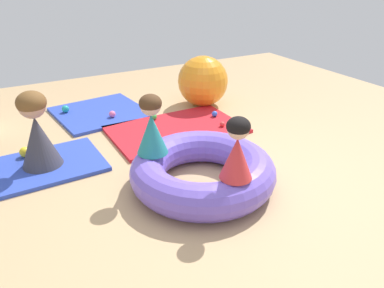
{
  "coord_description": "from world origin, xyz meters",
  "views": [
    {
      "loc": [
        -1.56,
        -2.59,
        1.85
      ],
      "look_at": [
        -0.08,
        0.12,
        0.34
      ],
      "focal_mm": 35.1,
      "sensor_mm": 36.0,
      "label": 1
    }
  ],
  "objects_px": {
    "play_ball_pink": "(112,114)",
    "play_ball_yellow": "(25,152)",
    "play_ball_red": "(222,124)",
    "play_ball_teal": "(65,109)",
    "child_in_red": "(237,149)",
    "play_ball_green": "(154,117)",
    "exercise_ball_large": "(203,81)",
    "play_ball_blue": "(215,114)",
    "adult_seated": "(37,131)",
    "inflatable_cushion": "(203,171)",
    "child_in_teal": "(151,125)"
  },
  "relations": [
    {
      "from": "play_ball_pink",
      "to": "play_ball_yellow",
      "type": "bearing_deg",
      "value": -150.85
    },
    {
      "from": "play_ball_red",
      "to": "play_ball_teal",
      "type": "xyz_separation_m",
      "value": [
        -1.57,
        1.39,
        0.02
      ]
    },
    {
      "from": "child_in_red",
      "to": "play_ball_green",
      "type": "relative_size",
      "value": 6.71
    },
    {
      "from": "play_ball_teal",
      "to": "exercise_ball_large",
      "type": "height_order",
      "value": "exercise_ball_large"
    },
    {
      "from": "play_ball_pink",
      "to": "play_ball_teal",
      "type": "bearing_deg",
      "value": 136.87
    },
    {
      "from": "play_ball_red",
      "to": "play_ball_pink",
      "type": "relative_size",
      "value": 0.75
    },
    {
      "from": "play_ball_blue",
      "to": "adult_seated",
      "type": "bearing_deg",
      "value": -172.9
    },
    {
      "from": "play_ball_red",
      "to": "play_ball_teal",
      "type": "bearing_deg",
      "value": 138.39
    },
    {
      "from": "inflatable_cushion",
      "to": "child_in_teal",
      "type": "bearing_deg",
      "value": 144.32
    },
    {
      "from": "inflatable_cushion",
      "to": "child_in_red",
      "type": "xyz_separation_m",
      "value": [
        0.04,
        -0.45,
        0.41
      ]
    },
    {
      "from": "inflatable_cushion",
      "to": "play_ball_green",
      "type": "bearing_deg",
      "value": 82.64
    },
    {
      "from": "child_in_red",
      "to": "play_ball_teal",
      "type": "bearing_deg",
      "value": 109.36
    },
    {
      "from": "play_ball_teal",
      "to": "exercise_ball_large",
      "type": "bearing_deg",
      "value": -16.32
    },
    {
      "from": "play_ball_green",
      "to": "play_ball_pink",
      "type": "bearing_deg",
      "value": 142.64
    },
    {
      "from": "play_ball_pink",
      "to": "adult_seated",
      "type": "bearing_deg",
      "value": -138.34
    },
    {
      "from": "play_ball_teal",
      "to": "play_ball_red",
      "type": "bearing_deg",
      "value": -41.61
    },
    {
      "from": "adult_seated",
      "to": "play_ball_teal",
      "type": "distance_m",
      "value": 1.47
    },
    {
      "from": "play_ball_yellow",
      "to": "play_ball_green",
      "type": "xyz_separation_m",
      "value": [
        1.56,
        0.29,
        -0.02
      ]
    },
    {
      "from": "adult_seated",
      "to": "play_ball_yellow",
      "type": "height_order",
      "value": "adult_seated"
    },
    {
      "from": "play_ball_yellow",
      "to": "play_ball_teal",
      "type": "bearing_deg",
      "value": 59.96
    },
    {
      "from": "child_in_teal",
      "to": "exercise_ball_large",
      "type": "xyz_separation_m",
      "value": [
        1.44,
        1.59,
        -0.23
      ]
    },
    {
      "from": "adult_seated",
      "to": "play_ball_green",
      "type": "xyz_separation_m",
      "value": [
        1.42,
        0.55,
        -0.33
      ]
    },
    {
      "from": "play_ball_pink",
      "to": "play_ball_green",
      "type": "relative_size",
      "value": 1.11
    },
    {
      "from": "inflatable_cushion",
      "to": "child_in_teal",
      "type": "relative_size",
      "value": 2.42
    },
    {
      "from": "child_in_teal",
      "to": "exercise_ball_large",
      "type": "relative_size",
      "value": 0.78
    },
    {
      "from": "child_in_teal",
      "to": "play_ball_green",
      "type": "relative_size",
      "value": 7.09
    },
    {
      "from": "play_ball_blue",
      "to": "play_ball_teal",
      "type": "bearing_deg",
      "value": 147.11
    },
    {
      "from": "inflatable_cushion",
      "to": "exercise_ball_large",
      "type": "distance_m",
      "value": 2.15
    },
    {
      "from": "child_in_teal",
      "to": "play_ball_pink",
      "type": "relative_size",
      "value": 6.37
    },
    {
      "from": "inflatable_cushion",
      "to": "adult_seated",
      "type": "distance_m",
      "value": 1.62
    },
    {
      "from": "play_ball_pink",
      "to": "exercise_ball_large",
      "type": "xyz_separation_m",
      "value": [
        1.3,
        -0.06,
        0.27
      ]
    },
    {
      "from": "child_in_teal",
      "to": "play_ball_blue",
      "type": "bearing_deg",
      "value": -131.96
    },
    {
      "from": "play_ball_red",
      "to": "play_ball_green",
      "type": "relative_size",
      "value": 0.83
    },
    {
      "from": "child_in_teal",
      "to": "play_ball_red",
      "type": "xyz_separation_m",
      "value": [
        1.21,
        0.73,
        -0.51
      ]
    },
    {
      "from": "play_ball_teal",
      "to": "play_ball_pink",
      "type": "relative_size",
      "value": 1.13
    },
    {
      "from": "play_ball_blue",
      "to": "inflatable_cushion",
      "type": "bearing_deg",
      "value": -125.55
    },
    {
      "from": "play_ball_yellow",
      "to": "play_ball_red",
      "type": "bearing_deg",
      "value": -7.97
    },
    {
      "from": "play_ball_teal",
      "to": "adult_seated",
      "type": "bearing_deg",
      "value": -110.32
    },
    {
      "from": "inflatable_cushion",
      "to": "adult_seated",
      "type": "height_order",
      "value": "adult_seated"
    },
    {
      "from": "inflatable_cushion",
      "to": "play_ball_teal",
      "type": "relative_size",
      "value": 13.59
    },
    {
      "from": "adult_seated",
      "to": "play_ball_pink",
      "type": "distance_m",
      "value": 1.36
    },
    {
      "from": "play_ball_pink",
      "to": "exercise_ball_large",
      "type": "bearing_deg",
      "value": -2.84
    },
    {
      "from": "inflatable_cushion",
      "to": "child_in_teal",
      "type": "height_order",
      "value": "child_in_teal"
    },
    {
      "from": "play_ball_green",
      "to": "play_ball_yellow",
      "type": "bearing_deg",
      "value": -169.37
    },
    {
      "from": "play_ball_red",
      "to": "play_ball_green",
      "type": "bearing_deg",
      "value": 136.9
    },
    {
      "from": "play_ball_blue",
      "to": "play_ball_teal",
      "type": "distance_m",
      "value": 1.98
    },
    {
      "from": "child_in_red",
      "to": "play_ball_red",
      "type": "relative_size",
      "value": 8.07
    },
    {
      "from": "adult_seated",
      "to": "play_ball_red",
      "type": "xyz_separation_m",
      "value": [
        2.07,
        -0.05,
        -0.34
      ]
    },
    {
      "from": "play_ball_blue",
      "to": "play_ball_pink",
      "type": "height_order",
      "value": "play_ball_pink"
    },
    {
      "from": "inflatable_cushion",
      "to": "play_ball_red",
      "type": "height_order",
      "value": "inflatable_cushion"
    }
  ]
}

